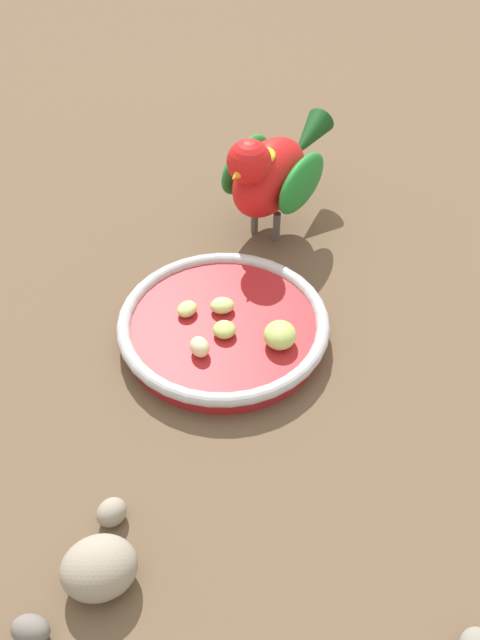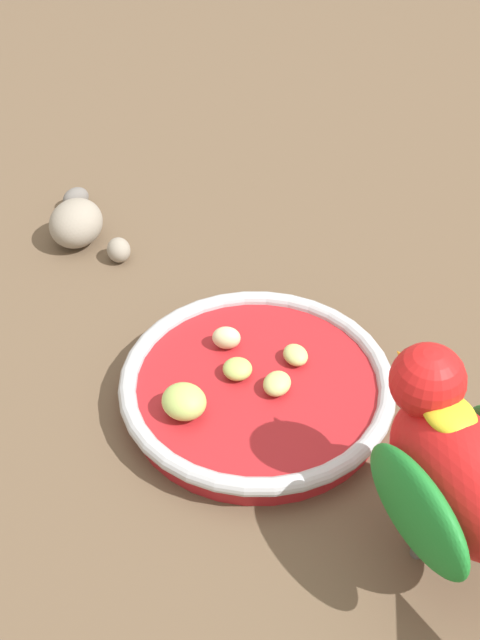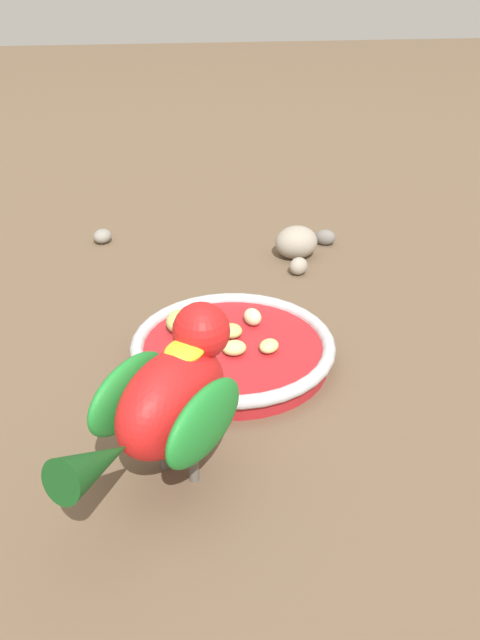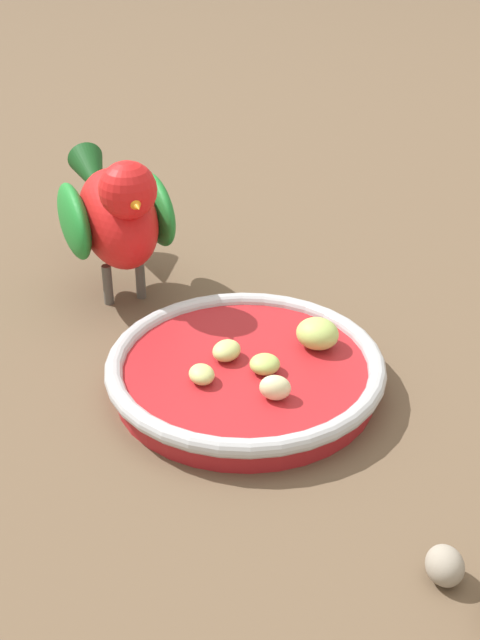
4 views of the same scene
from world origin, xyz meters
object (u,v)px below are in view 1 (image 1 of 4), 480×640
Objects in this scene: pebble_2 at (30,630)px; apple_piece_4 at (226,305)px; apple_piece_1 at (187,309)px; rock_large at (99,568)px; pebble_0 at (112,512)px; apple_piece_3 at (280,335)px; apple_piece_2 at (200,347)px; parrot at (271,172)px; apple_piece_0 at (220,330)px; feeding_bowl at (222,327)px.

apple_piece_4 is at bearing -27.47° from pebble_2.
apple_piece_1 is 0.39× the size of rock_large.
pebble_0 is at bearing 153.91° from apple_piece_4.
pebble_0 is (-0.18, 0.16, -0.02)m from apple_piece_3.
pebble_2 is at bearing 152.29° from apple_piece_2.
apple_piece_3 is 0.24m from pebble_0.
apple_piece_3 is 0.23m from parrot.
apple_piece_2 is (-0.06, -0.01, 0.00)m from apple_piece_1.
feeding_bowl is at bearing -6.96° from apple_piece_0.
pebble_2 is (-0.27, 0.22, -0.02)m from apple_piece_3.
pebble_2 is at bearing 127.86° from rock_large.
apple_piece_0 is 1.01× the size of apple_piece_1.
apple_piece_1 is 0.21m from parrot.
pebble_2 is at bearing 158.59° from apple_piece_1.
apple_piece_1 is at bearing 61.05° from apple_piece_3.
apple_piece_1 is 0.89× the size of pebble_0.
apple_piece_3 is 0.07m from apple_piece_4.
apple_piece_0 is 0.06m from apple_piece_3.
apple_piece_0 is 0.12× the size of parrot.
apple_piece_2 is at bearing 150.43° from feeding_bowl.
apple_piece_4 is 0.31m from rock_large.
parrot reaches higher than pebble_2.
apple_piece_3 reaches higher than pebble_2.
apple_piece_1 is at bearing 65.74° from feeding_bowl.
pebble_0 is 0.11m from pebble_2.
apple_piece_1 is 0.93× the size of apple_piece_4.
rock_large reaches higher than apple_piece_1.
pebble_2 is (-0.09, 0.06, -0.00)m from pebble_0.
apple_piece_3 is at bearing -121.68° from feeding_bowl.
apple_piece_4 is 0.19m from parrot.
parrot is 0.49m from rock_large.
apple_piece_3 is 0.35m from pebble_2.
feeding_bowl is 9.34× the size of apple_piece_0.
apple_piece_4 is (0.04, -0.01, 0.00)m from apple_piece_0.
parrot is 3.19× the size of rock_large.
apple_piece_1 is at bearing 92.10° from apple_piece_4.
apple_piece_0 reaches higher than pebble_0.
parrot is (0.23, -0.10, 0.06)m from apple_piece_2.
apple_piece_0 is at bearing -23.88° from rock_large.
apple_piece_3 is at bearing -84.69° from apple_piece_2.
apple_piece_1 is at bearing -17.18° from pebble_0.
pebble_0 is (-0.40, 0.18, -0.08)m from parrot.
apple_piece_0 is at bearing 167.44° from apple_piece_4.
apple_piece_1 is (0.02, 0.04, 0.01)m from feeding_bowl.
parrot is (0.20, -0.07, 0.06)m from apple_piece_0.
parrot reaches higher than rock_large.
parrot reaches higher than apple_piece_1.
apple_piece_0 is 0.05m from apple_piece_1.
apple_piece_2 is at bearing -25.96° from pebble_0.
apple_piece_4 is 0.36m from pebble_2.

